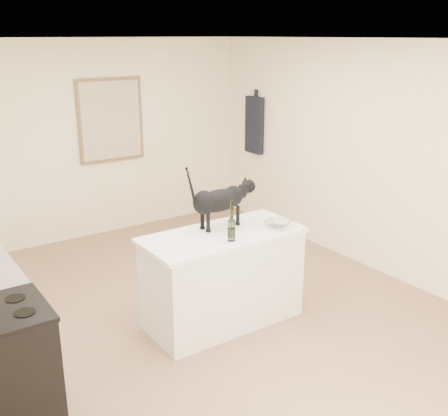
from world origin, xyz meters
TOP-DOWN VIEW (x-y plane):
  - floor at (0.00, 0.00)m, footprint 5.50×5.50m
  - ceiling at (0.00, 0.00)m, footprint 5.50×5.50m
  - wall_back at (0.00, 2.75)m, footprint 4.50×0.00m
  - wall_right at (2.25, 0.00)m, footprint 0.00×5.50m
  - island_base at (0.10, -0.20)m, footprint 1.44×0.67m
  - island_top at (0.10, -0.20)m, footprint 1.50×0.70m
  - stove at (-1.95, -0.60)m, footprint 0.60×0.60m
  - artwork_frame at (0.30, 2.72)m, footprint 0.90×0.03m
  - artwork_canvas at (0.30, 2.70)m, footprint 0.82×0.00m
  - hanging_garment at (2.19, 2.05)m, footprint 0.08×0.34m
  - black_cat at (0.17, -0.05)m, footprint 0.67×0.20m
  - wine_bottle at (0.06, -0.40)m, footprint 0.08×0.08m
  - glass_bowl at (0.62, -0.36)m, footprint 0.33×0.33m

SIDE VIEW (x-z plane):
  - floor at x=0.00m, z-range 0.00..0.00m
  - island_base at x=0.10m, z-range 0.00..0.86m
  - stove at x=-1.95m, z-range 0.00..0.90m
  - island_top at x=0.10m, z-range 0.86..0.90m
  - glass_bowl at x=0.62m, z-range 0.90..0.96m
  - wine_bottle at x=0.06m, z-range 0.90..1.23m
  - black_cat at x=0.17m, z-range 0.90..1.37m
  - wall_back at x=0.00m, z-range -0.95..3.55m
  - wall_right at x=2.25m, z-range -1.45..4.05m
  - hanging_garment at x=2.19m, z-range 1.00..1.80m
  - artwork_frame at x=0.30m, z-range 1.00..2.10m
  - artwork_canvas at x=0.30m, z-range 1.04..2.06m
  - ceiling at x=0.00m, z-range 2.60..2.60m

